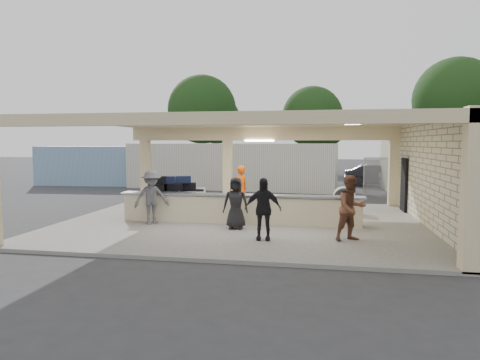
% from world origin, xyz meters
% --- Properties ---
extents(ground, '(120.00, 120.00, 0.00)m').
position_xyz_m(ground, '(0.00, 0.00, 0.00)').
color(ground, '#2C2C2F').
rests_on(ground, ground).
extents(pavilion, '(12.01, 10.00, 3.55)m').
position_xyz_m(pavilion, '(0.21, 0.66, 1.35)').
color(pavilion, '#64615C').
rests_on(pavilion, ground).
extents(baggage_counter, '(8.20, 0.58, 0.98)m').
position_xyz_m(baggage_counter, '(0.00, -0.50, 0.59)').
color(baggage_counter, beige).
rests_on(baggage_counter, pavilion).
extents(luggage_cart, '(2.78, 2.13, 1.44)m').
position_xyz_m(luggage_cart, '(-2.81, 0.74, 0.90)').
color(luggage_cart, white).
rests_on(luggage_cart, pavilion).
extents(drum_fan, '(0.90, 0.49, 0.99)m').
position_xyz_m(drum_fan, '(3.61, 2.57, 0.63)').
color(drum_fan, white).
rests_on(drum_fan, pavilion).
extents(baggage_handler, '(0.72, 0.75, 1.84)m').
position_xyz_m(baggage_handler, '(-0.29, 1.33, 1.02)').
color(baggage_handler, '#DB4F0B').
rests_on(baggage_handler, pavilion).
extents(passenger_a, '(0.96, 0.77, 1.81)m').
position_xyz_m(passenger_a, '(3.51, -2.47, 1.01)').
color(passenger_a, brown).
rests_on(passenger_a, pavilion).
extents(passenger_b, '(1.04, 0.45, 1.73)m').
position_xyz_m(passenger_b, '(1.10, -2.79, 0.96)').
color(passenger_b, black).
rests_on(passenger_b, pavilion).
extents(passenger_c, '(1.17, 1.00, 1.79)m').
position_xyz_m(passenger_c, '(-2.83, -1.14, 0.99)').
color(passenger_c, '#4B4B50').
rests_on(passenger_c, pavilion).
extents(passenger_d, '(0.81, 0.37, 1.63)m').
position_xyz_m(passenger_d, '(0.07, -1.44, 0.91)').
color(passenger_d, black).
rests_on(passenger_d, pavilion).
extents(car_white_a, '(5.24, 3.92, 1.35)m').
position_xyz_m(car_white_a, '(8.38, 13.92, 0.68)').
color(car_white_a, silver).
rests_on(car_white_a, ground).
extents(car_white_b, '(4.40, 3.36, 1.32)m').
position_xyz_m(car_white_b, '(11.19, 12.70, 0.66)').
color(car_white_b, silver).
rests_on(car_white_b, ground).
extents(car_dark, '(4.16, 1.48, 1.38)m').
position_xyz_m(car_dark, '(6.39, 14.29, 0.69)').
color(car_dark, black).
rests_on(car_dark, ground).
extents(container_white, '(12.86, 3.77, 2.75)m').
position_xyz_m(container_white, '(-2.68, 10.91, 1.37)').
color(container_white, silver).
rests_on(container_white, ground).
extents(container_blue, '(9.92, 2.94, 2.55)m').
position_xyz_m(container_blue, '(-10.82, 11.85, 1.27)').
color(container_blue, '#80A9CD').
rests_on(container_blue, ground).
extents(tree_left, '(6.60, 6.30, 9.00)m').
position_xyz_m(tree_left, '(-7.68, 24.16, 5.59)').
color(tree_left, '#382619').
rests_on(tree_left, ground).
extents(tree_mid, '(6.00, 5.60, 8.00)m').
position_xyz_m(tree_mid, '(2.32, 26.16, 4.96)').
color(tree_mid, '#382619').
rests_on(tree_mid, ground).
extents(tree_right, '(7.20, 7.00, 10.00)m').
position_xyz_m(tree_right, '(14.32, 25.16, 6.21)').
color(tree_right, '#382619').
rests_on(tree_right, ground).
extents(adjacent_building, '(6.00, 8.00, 3.20)m').
position_xyz_m(adjacent_building, '(9.50, 10.00, 1.60)').
color(adjacent_building, '#B3B08E').
rests_on(adjacent_building, ground).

